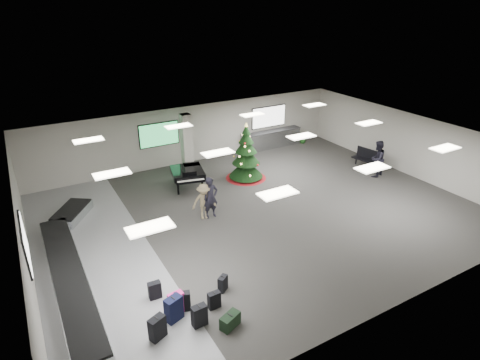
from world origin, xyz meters
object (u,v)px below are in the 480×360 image
service_counter (271,139)px  traveler_a (211,198)px  grand_piano (188,173)px  traveler_b (204,201)px  potted_plant_left (246,153)px  pink_suitcase (176,303)px  traveler_bench (377,159)px  baggage_carousel (70,263)px  christmas_tree (246,160)px  bench (368,157)px  potted_plant_right (303,137)px

service_counter → traveler_a: (-7.03, -5.93, 0.36)m
grand_piano → traveler_b: bearing=-87.4°
traveler_a → potted_plant_left: size_ratio=2.44×
grand_piano → traveler_a: traveler_a is taller
pink_suitcase → traveler_b: traveler_b is taller
traveler_b → potted_plant_left: size_ratio=2.13×
traveler_bench → potted_plant_left: traveler_bench is taller
baggage_carousel → pink_suitcase: bearing=-58.3°
christmas_tree → grand_piano: bearing=172.5°
service_counter → bench: size_ratio=2.44×
grand_piano → potted_plant_left: (4.37, 1.83, -0.41)m
service_counter → potted_plant_right: 2.29m
potted_plant_right → traveler_a: bearing=-148.8°
pink_suitcase → traveler_b: (3.13, 4.69, 0.44)m
grand_piano → potted_plant_right: 9.36m
traveler_b → baggage_carousel: bearing=-159.0°
bench → baggage_carousel: bearing=176.1°
bench → pink_suitcase: bearing=-167.4°
traveler_a → traveler_bench: size_ratio=0.93×
grand_piano → traveler_b: size_ratio=1.39×
bench → potted_plant_right: (-0.58, 4.98, -0.20)m
pink_suitcase → potted_plant_left: 12.56m
potted_plant_left → potted_plant_right: (4.64, 0.66, -0.00)m
service_counter → potted_plant_right: size_ratio=5.49×
traveler_b → potted_plant_left: 7.00m
pink_suitcase → traveler_a: traveler_a is taller
potted_plant_right → potted_plant_left: bearing=-171.9°
traveler_bench → pink_suitcase: bearing=1.6°
christmas_tree → traveler_b: (-3.64, -2.70, -0.23)m
traveler_bench → potted_plant_right: traveler_bench is taller
traveler_a → traveler_bench: (9.33, -0.43, 0.06)m
christmas_tree → potted_plant_left: 2.67m
pink_suitcase → potted_plant_right: 16.36m
service_counter → potted_plant_left: service_counter is taller
service_counter → potted_plant_left: 2.58m
pink_suitcase → potted_plant_left: potted_plant_left is taller
traveler_a → potted_plant_right: bearing=30.1°
service_counter → potted_plant_right: service_counter is taller
service_counter → pink_suitcase: service_counter is taller
baggage_carousel → pink_suitcase: 4.54m
baggage_carousel → traveler_bench: (15.13, 0.37, 0.75)m
bench → potted_plant_right: bench is taller
baggage_carousel → traveler_b: (5.51, 0.83, 0.57)m
service_counter → baggage_carousel: bearing=-152.3°
pink_suitcase → christmas_tree: christmas_tree is taller
bench → service_counter: bearing=109.0°
traveler_bench → traveler_b: bearing=-19.5°
baggage_carousel → pink_suitcase: pink_suitcase is taller
baggage_carousel → traveler_bench: size_ratio=5.03×
bench → traveler_b: traveler_b is taller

